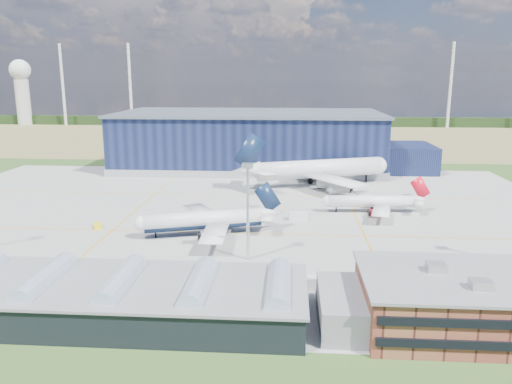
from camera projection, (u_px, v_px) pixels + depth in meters
name	position (u px, v px, depth m)	size (l,w,h in m)	color
ground	(223.00, 223.00, 147.57)	(600.00, 600.00, 0.00)	#284C1C
apron	(227.00, 213.00, 157.28)	(220.00, 160.00, 0.08)	gray
farmland	(264.00, 136.00, 361.36)	(600.00, 220.00, 0.01)	olive
treeline	(269.00, 121.00, 438.20)	(600.00, 8.00, 8.00)	black
horizon_dressing	(53.00, 86.00, 439.26)	(440.20, 18.00, 70.00)	silver
hangar	(256.00, 143.00, 236.88)	(145.00, 62.00, 26.10)	#101836
ops_building	(497.00, 303.00, 84.35)	(46.00, 23.00, 10.90)	brown
glass_concourse	(141.00, 298.00, 88.88)	(78.00, 23.00, 8.60)	black
light_mast_center	(248.00, 196.00, 114.24)	(2.60, 2.60, 23.00)	silver
airliner_navy	(203.00, 211.00, 134.65)	(41.19, 40.29, 13.43)	white
airliner_red	(371.00, 195.00, 157.29)	(34.86, 34.11, 11.37)	white
airliner_widebody	(320.00, 159.00, 194.88)	(65.28, 63.86, 21.29)	white
gse_tug_a	(98.00, 226.00, 141.89)	(2.10, 3.44, 1.43)	yellow
gse_tug_b	(379.00, 288.00, 100.08)	(2.10, 3.15, 1.36)	yellow
gse_van_a	(298.00, 216.00, 149.95)	(2.40, 5.49, 2.40)	silver
gse_tug_c	(329.00, 180.00, 205.21)	(1.79, 2.87, 1.26)	yellow
gse_cart_b	(325.00, 184.00, 197.61)	(1.99, 2.98, 1.29)	silver
gse_van_c	(310.00, 283.00, 100.89)	(2.67, 5.56, 2.67)	silver
airstair	(228.00, 224.00, 140.66)	(1.99, 4.97, 3.18)	silver
car_a	(430.00, 294.00, 97.48)	(1.51, 3.75, 1.28)	#99999E
car_b	(164.00, 287.00, 101.19)	(1.16, 3.33, 1.10)	#99999E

